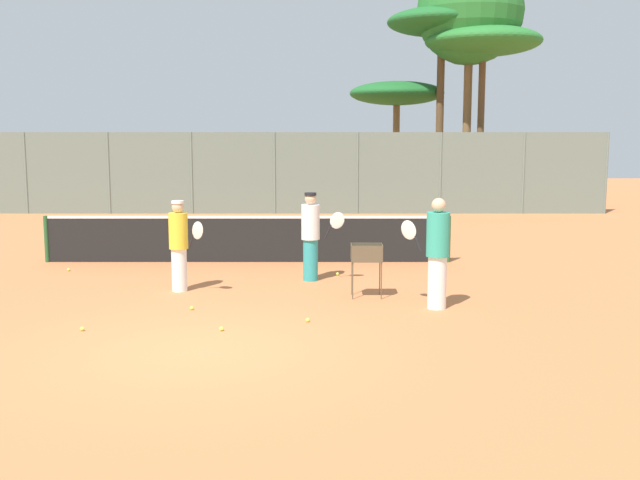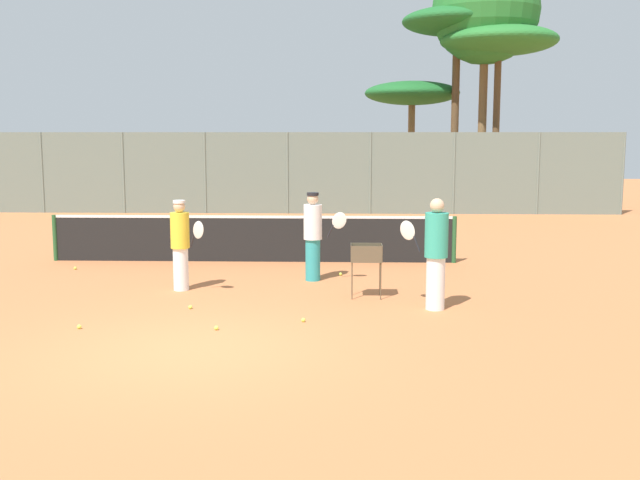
{
  "view_description": "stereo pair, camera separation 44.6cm",
  "coord_description": "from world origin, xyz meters",
  "px_view_note": "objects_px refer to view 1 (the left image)",
  "views": [
    {
      "loc": [
        1.67,
        -9.83,
        2.92
      ],
      "look_at": [
        1.66,
        3.71,
        1.0
      ],
      "focal_mm": 42.0,
      "sensor_mm": 36.0,
      "label": 1
    },
    {
      "loc": [
        2.11,
        -9.82,
        2.92
      ],
      "look_at": [
        1.66,
        3.71,
        1.0
      ],
      "focal_mm": 42.0,
      "sensor_mm": 36.0,
      "label": 2
    }
  ],
  "objects_px": {
    "tennis_net": "(248,238)",
    "player_yellow_shirt": "(311,235)",
    "ball_cart": "(366,257)",
    "parked_car": "(204,192)",
    "player_white_outfit": "(179,244)",
    "player_red_cap": "(437,252)"
  },
  "relations": [
    {
      "from": "player_white_outfit",
      "to": "parked_car",
      "type": "height_order",
      "value": "player_white_outfit"
    },
    {
      "from": "player_red_cap",
      "to": "parked_car",
      "type": "height_order",
      "value": "player_red_cap"
    },
    {
      "from": "player_yellow_shirt",
      "to": "ball_cart",
      "type": "bearing_deg",
      "value": -43.25
    },
    {
      "from": "player_yellow_shirt",
      "to": "ball_cart",
      "type": "height_order",
      "value": "player_yellow_shirt"
    },
    {
      "from": "tennis_net",
      "to": "player_red_cap",
      "type": "distance_m",
      "value": 5.89
    },
    {
      "from": "player_white_outfit",
      "to": "player_red_cap",
      "type": "relative_size",
      "value": 0.91
    },
    {
      "from": "player_yellow_shirt",
      "to": "parked_car",
      "type": "distance_m",
      "value": 15.44
    },
    {
      "from": "tennis_net",
      "to": "player_white_outfit",
      "type": "distance_m",
      "value": 3.37
    },
    {
      "from": "player_white_outfit",
      "to": "player_yellow_shirt",
      "type": "bearing_deg",
      "value": 61.95
    },
    {
      "from": "player_white_outfit",
      "to": "parked_car",
      "type": "bearing_deg",
      "value": 136.18
    },
    {
      "from": "tennis_net",
      "to": "player_white_outfit",
      "type": "bearing_deg",
      "value": -106.6
    },
    {
      "from": "player_white_outfit",
      "to": "ball_cart",
      "type": "distance_m",
      "value": 3.49
    },
    {
      "from": "player_red_cap",
      "to": "player_yellow_shirt",
      "type": "bearing_deg",
      "value": -12.44
    },
    {
      "from": "player_white_outfit",
      "to": "ball_cart",
      "type": "height_order",
      "value": "player_white_outfit"
    },
    {
      "from": "player_yellow_shirt",
      "to": "player_white_outfit",
      "type": "bearing_deg",
      "value": -143.48
    },
    {
      "from": "player_white_outfit",
      "to": "ball_cart",
      "type": "relative_size",
      "value": 1.76
    },
    {
      "from": "tennis_net",
      "to": "player_yellow_shirt",
      "type": "xyz_separation_m",
      "value": [
        1.49,
        -2.19,
        0.36
      ]
    },
    {
      "from": "player_red_cap",
      "to": "parked_car",
      "type": "relative_size",
      "value": 0.45
    },
    {
      "from": "tennis_net",
      "to": "ball_cart",
      "type": "distance_m",
      "value": 4.49
    },
    {
      "from": "tennis_net",
      "to": "parked_car",
      "type": "height_order",
      "value": "parked_car"
    },
    {
      "from": "tennis_net",
      "to": "player_yellow_shirt",
      "type": "height_order",
      "value": "player_yellow_shirt"
    },
    {
      "from": "ball_cart",
      "to": "parked_car",
      "type": "distance_m",
      "value": 17.2
    }
  ]
}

